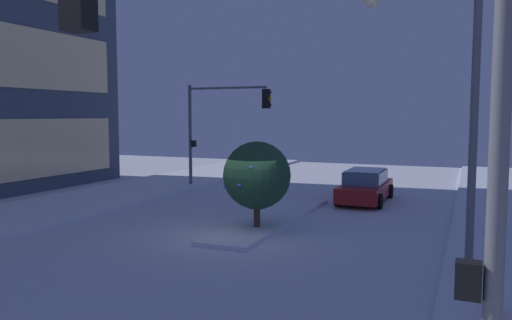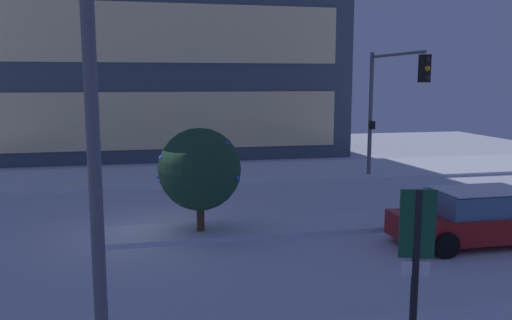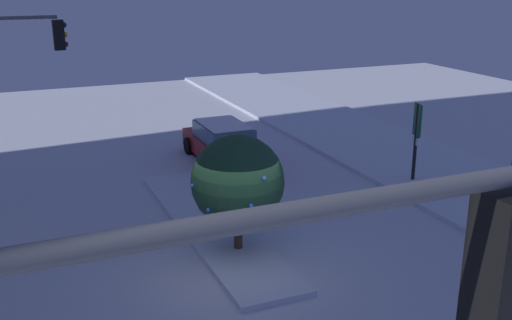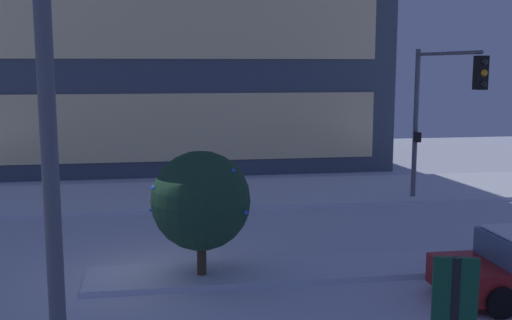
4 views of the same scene
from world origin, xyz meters
TOP-DOWN VIEW (x-y plane):
  - ground at (0.00, 0.00)m, footprint 52.00×52.00m
  - median_strip at (2.59, -0.24)m, footprint 9.00×1.80m
  - car_near at (8.14, -2.65)m, footprint 4.79×2.03m
  - street_lamp_arched at (-1.50, -6.31)m, footprint 0.71×2.80m
  - parking_info_sign at (3.41, -7.72)m, footprint 0.55×0.20m
  - decorated_tree_median at (0.82, -0.34)m, footprint 2.37×2.39m

SIDE VIEW (x-z plane):
  - ground at x=0.00m, z-range 0.00..0.00m
  - median_strip at x=2.59m, z-range 0.00..0.14m
  - car_near at x=8.14m, z-range -0.04..1.46m
  - parking_info_sign at x=3.41m, z-range 0.37..3.11m
  - decorated_tree_median at x=0.82m, z-range 0.37..3.46m
  - street_lamp_arched at x=-1.50m, z-range 1.14..8.42m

